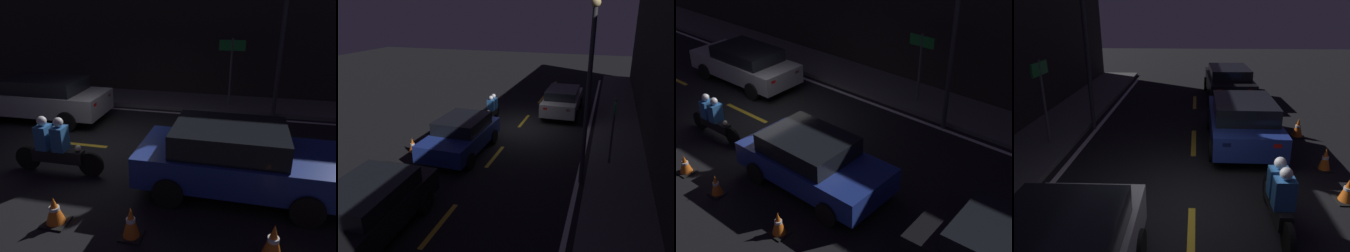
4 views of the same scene
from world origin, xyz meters
TOP-DOWN VIEW (x-y plane):
  - ground_plane at (0.00, 0.00)m, footprint 56.00×56.00m
  - lane_dash_c at (-1.00, 0.00)m, footprint 2.00×0.14m
  - lane_dash_d at (3.50, 0.00)m, footprint 2.00×0.14m
  - lane_dash_e at (8.00, 0.00)m, footprint 2.00×0.14m
  - lane_solid_kerb at (0.00, 3.28)m, footprint 25.20×0.14m
  - sedan_blue at (3.45, -1.42)m, footprint 4.04×2.02m
  - van_black at (8.95, -1.49)m, footprint 4.47×2.10m
  - motorcycle at (-0.55, -1.57)m, footprint 2.18×0.37m
  - traffic_cone_near at (0.40, -3.26)m, footprint 0.44×0.44m
  - traffic_cone_mid at (1.84, -3.30)m, footprint 0.37×0.37m
  - traffic_cone_far at (4.11, -3.28)m, footprint 0.41×0.41m
  - shop_sign at (3.03, 4.24)m, footprint 0.90×0.08m
  - street_lamp at (4.55, 3.38)m, footprint 0.28×0.28m

SIDE VIEW (x-z plane):
  - ground_plane at x=0.00m, z-range 0.00..0.00m
  - lane_solid_kerb at x=0.00m, z-range 0.00..0.01m
  - lane_dash_c at x=-1.00m, z-range 0.00..0.01m
  - lane_dash_d at x=3.50m, z-range 0.00..0.01m
  - lane_dash_e at x=8.00m, z-range 0.00..0.01m
  - traffic_cone_near at x=0.40m, z-range -0.01..0.52m
  - traffic_cone_mid at x=1.84m, z-range -0.01..0.57m
  - traffic_cone_far at x=4.11m, z-range -0.01..0.60m
  - motorcycle at x=-0.55m, z-range -0.04..1.32m
  - sedan_blue at x=3.45m, z-range 0.05..1.47m
  - van_black at x=8.95m, z-range 0.06..1.47m
  - shop_sign at x=3.03m, z-range 0.63..3.03m
  - street_lamp at x=4.55m, z-range 0.36..6.12m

